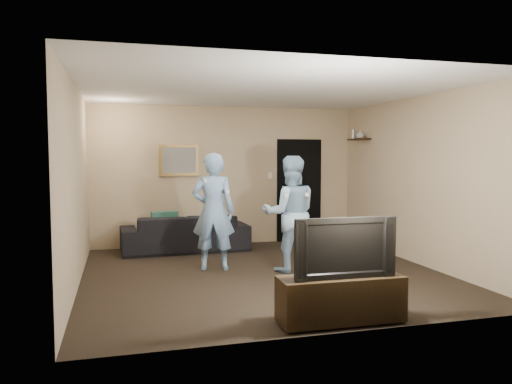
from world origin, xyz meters
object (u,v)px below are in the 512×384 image
object	(u,v)px
sofa	(185,233)
television	(341,246)
tv_console	(341,299)
wii_player_right	(290,214)
wii_player_left	(213,211)

from	to	relation	value
sofa	television	xyz separation A→B (m)	(1.03, -4.23, 0.46)
sofa	tv_console	xyz separation A→B (m)	(1.03, -4.23, -0.07)
television	wii_player_right	size ratio (longest dim) A/B	0.63
television	wii_player_left	distance (m)	2.80
wii_player_right	sofa	bearing A→B (deg)	123.37
sofa	wii_player_left	xyz separation A→B (m)	(0.22, -1.55, 0.54)
tv_console	television	distance (m)	0.53
television	tv_console	bearing A→B (deg)	0.00
tv_console	sofa	bearing A→B (deg)	104.62
sofa	wii_player_left	size ratio (longest dim) A/B	1.28
tv_console	wii_player_left	distance (m)	2.87
sofa	wii_player_left	world-z (taller)	wii_player_left
sofa	tv_console	bearing A→B (deg)	101.64
sofa	wii_player_right	bearing A→B (deg)	121.38
wii_player_left	sofa	bearing A→B (deg)	98.14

